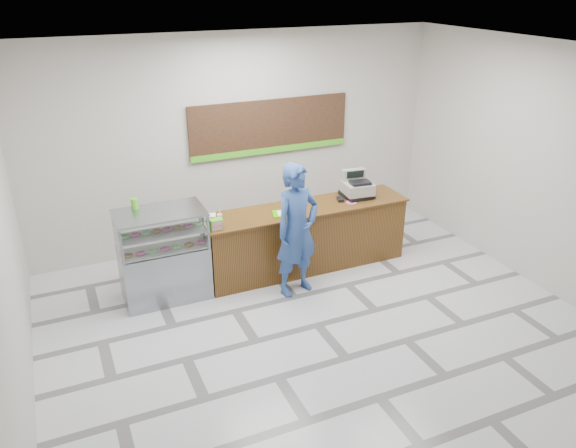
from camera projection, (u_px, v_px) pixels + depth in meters
name	position (u px, v px, depth m)	size (l,w,h in m)	color
floor	(318.00, 325.00, 7.49)	(7.00, 7.00, 0.00)	#BCBCC1
back_wall	(239.00, 141.00, 9.27)	(7.00, 7.00, 0.00)	beige
ceiling	(325.00, 54.00, 6.05)	(7.00, 7.00, 0.00)	silver
sales_counter	(306.00, 237.00, 8.77)	(3.26, 0.76, 1.03)	brown
display_case	(163.00, 254.00, 7.88)	(1.22, 0.72, 1.33)	gray
menu_board	(270.00, 127.00, 9.36)	(2.80, 0.06, 0.90)	black
cash_register	(357.00, 187.00, 8.90)	(0.49, 0.51, 0.42)	black
card_terminal	(340.00, 199.00, 8.79)	(0.09, 0.17, 0.04)	black
serving_tray	(285.00, 214.00, 8.30)	(0.43, 0.36, 0.02)	#41C100
napkin_box	(211.00, 219.00, 7.99)	(0.14, 0.14, 0.12)	white
straw_cup	(220.00, 218.00, 8.05)	(0.07, 0.07, 0.11)	silver
promo_box	(216.00, 225.00, 7.77)	(0.18, 0.12, 0.16)	#4DBC22
donut_decal	(351.00, 202.00, 8.72)	(0.17, 0.17, 0.00)	pink
green_cup_left	(135.00, 204.00, 7.69)	(0.09, 0.09, 0.14)	#4DBC22
green_cup_right	(134.00, 203.00, 7.71)	(0.09, 0.09, 0.14)	#4DBC22
customer	(297.00, 230.00, 7.91)	(0.71, 0.47, 1.96)	#2A4A8B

